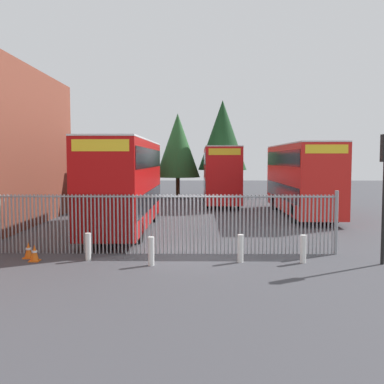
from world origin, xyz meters
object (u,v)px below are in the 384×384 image
at_px(double_decker_bus_near_gate, 125,181).
at_px(double_decker_bus_behind_fence_right, 221,173).
at_px(bollard_center_front, 151,251).
at_px(traffic_cone_by_gate, 35,253).
at_px(bollard_far_right, 303,249).
at_px(bollard_near_right, 240,248).
at_px(traffic_cone_mid_forecourt, 28,250).
at_px(bollard_near_left, 88,247).
at_px(double_decker_bus_far_back, 127,173).
at_px(double_decker_bus_behind_fence_left, 301,177).

bearing_deg(double_decker_bus_near_gate, double_decker_bus_behind_fence_right, 68.29).
bearing_deg(bollard_center_front, double_decker_bus_behind_fence_right, 80.99).
height_order(double_decker_bus_near_gate, traffic_cone_by_gate, double_decker_bus_near_gate).
distance_m(double_decker_bus_behind_fence_right, bollard_far_right, 20.44).
height_order(bollard_near_right, traffic_cone_mid_forecourt, bollard_near_right).
relative_size(bollard_near_left, bollard_center_front, 1.00).
bearing_deg(double_decker_bus_behind_fence_right, bollard_center_front, -99.01).
relative_size(double_decker_bus_near_gate, double_decker_bus_far_back, 1.00).
distance_m(double_decker_bus_behind_fence_right, bollard_near_right, 20.29).
xyz_separation_m(double_decker_bus_far_back, bollard_far_right, (9.13, -19.81, -1.95)).
bearing_deg(bollard_far_right, double_decker_bus_near_gate, 136.01).
relative_size(bollard_near_right, traffic_cone_by_gate, 1.61).
xyz_separation_m(double_decker_bus_behind_fence_right, traffic_cone_by_gate, (-7.34, -20.16, -2.13)).
relative_size(double_decker_bus_near_gate, double_decker_bus_behind_fence_right, 1.00).
distance_m(bollard_far_right, traffic_cone_mid_forecourt, 9.54).
xyz_separation_m(double_decker_bus_near_gate, double_decker_bus_behind_fence_right, (5.33, 13.38, 0.00)).
distance_m(double_decker_bus_behind_fence_right, bollard_center_front, 21.04).
relative_size(traffic_cone_by_gate, traffic_cone_mid_forecourt, 1.00).
bearing_deg(bollard_near_right, bollard_center_front, -170.50).
xyz_separation_m(double_decker_bus_behind_fence_right, bollard_far_right, (1.80, -20.26, -1.95)).
bearing_deg(double_decker_bus_far_back, bollard_center_front, -78.69).
relative_size(bollard_near_right, traffic_cone_mid_forecourt, 1.61).
bearing_deg(bollard_near_right, bollard_far_right, -1.82).
xyz_separation_m(double_decker_bus_behind_fence_left, double_decker_bus_behind_fence_right, (-4.62, 7.48, 0.00)).
height_order(bollard_near_left, bollard_far_right, same).
bearing_deg(bollard_far_right, double_decker_bus_far_back, 114.74).
relative_size(bollard_near_left, traffic_cone_by_gate, 1.61).
height_order(double_decker_bus_far_back, bollard_near_left, double_decker_bus_far_back).
xyz_separation_m(double_decker_bus_far_back, traffic_cone_by_gate, (-0.01, -19.71, -2.13)).
xyz_separation_m(bollard_far_right, traffic_cone_mid_forecourt, (-9.52, 0.56, -0.19)).
distance_m(double_decker_bus_far_back, traffic_cone_by_gate, 19.83).
height_order(double_decker_bus_behind_fence_left, double_decker_bus_behind_fence_right, same).
height_order(double_decker_bus_behind_fence_left, double_decker_bus_far_back, same).
bearing_deg(double_decker_bus_behind_fence_left, double_decker_bus_behind_fence_right, 121.68).
bearing_deg(bollard_near_left, double_decker_bus_behind_fence_right, 74.50).
distance_m(bollard_near_right, bollard_far_right, 2.10).
height_order(double_decker_bus_behind_fence_right, bollard_near_left, double_decker_bus_behind_fence_right).
height_order(double_decker_bus_near_gate, double_decker_bus_behind_fence_right, same).
distance_m(bollard_far_right, traffic_cone_by_gate, 9.13).
bearing_deg(traffic_cone_mid_forecourt, bollard_center_front, -12.61).
xyz_separation_m(double_decker_bus_near_gate, bollard_center_front, (2.05, -7.31, -1.95)).
distance_m(double_decker_bus_behind_fence_left, bollard_near_left, 16.22).
height_order(double_decker_bus_behind_fence_right, bollard_center_front, double_decker_bus_behind_fence_right).
height_order(double_decker_bus_behind_fence_right, bollard_near_right, double_decker_bus_behind_fence_right).
bearing_deg(bollard_near_right, double_decker_bus_behind_fence_left, 68.83).
bearing_deg(bollard_near_right, double_decker_bus_far_back, 109.59).
bearing_deg(bollard_center_front, double_decker_bus_near_gate, 105.65).
relative_size(double_decker_bus_behind_fence_right, double_decker_bus_far_back, 1.00).
xyz_separation_m(double_decker_bus_behind_fence_left, bollard_near_right, (-4.92, -12.71, -1.95)).
distance_m(bollard_center_front, bollard_far_right, 5.10).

